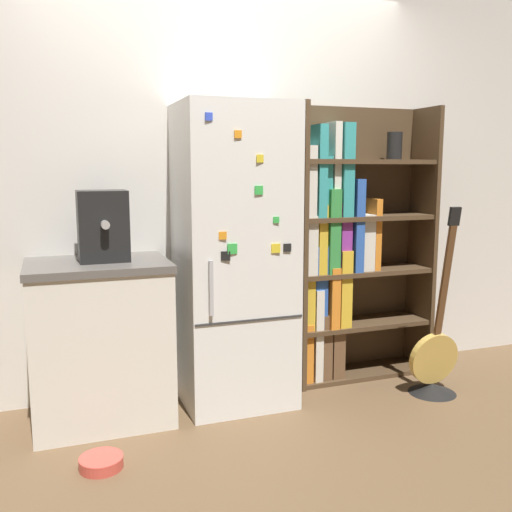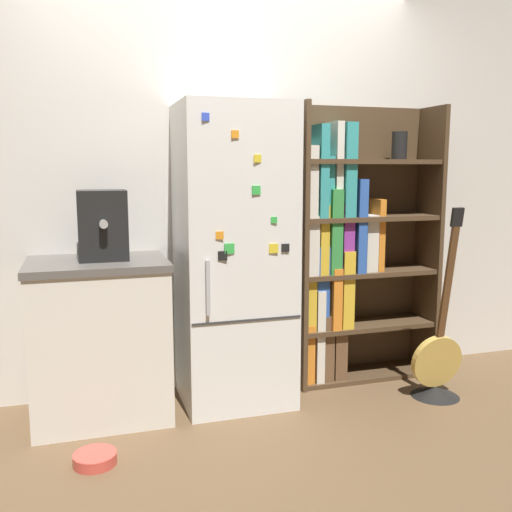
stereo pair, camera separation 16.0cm
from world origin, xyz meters
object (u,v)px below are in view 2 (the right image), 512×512
object	(u,v)px
espresso_machine	(103,225)
guitar	(437,370)
bookshelf	(344,252)
pet_bowl	(95,458)
refrigerator	(234,257)

from	to	relation	value
espresso_machine	guitar	world-z (taller)	espresso_machine
bookshelf	pet_bowl	xyz separation A→B (m)	(-1.63, -0.71, -0.82)
refrigerator	espresso_machine	world-z (taller)	refrigerator
bookshelf	espresso_machine	size ratio (longest dim) A/B	4.70
refrigerator	guitar	bearing A→B (deg)	-15.77
refrigerator	pet_bowl	bearing A→B (deg)	-146.34
bookshelf	espresso_machine	xyz separation A→B (m)	(-1.53, -0.14, 0.24)
bookshelf	guitar	distance (m)	0.93
guitar	refrigerator	bearing A→B (deg)	164.23
espresso_machine	guitar	xyz separation A→B (m)	(1.94, -0.35, -0.92)
bookshelf	espresso_machine	world-z (taller)	bookshelf
espresso_machine	refrigerator	bearing A→B (deg)	-0.52
refrigerator	guitar	xyz separation A→B (m)	(1.20, -0.34, -0.71)
espresso_machine	pet_bowl	size ratio (longest dim) A/B	1.84
espresso_machine	pet_bowl	bearing A→B (deg)	-99.95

